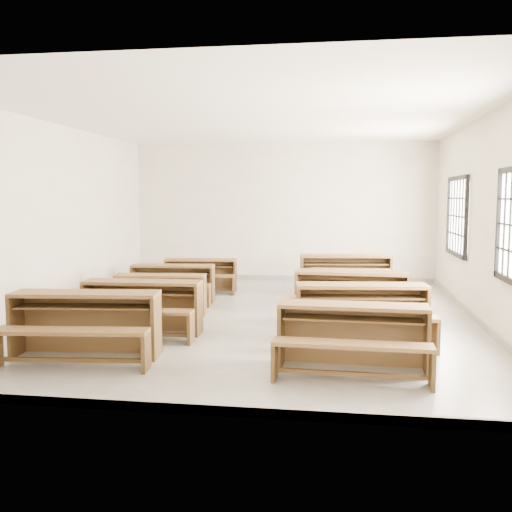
# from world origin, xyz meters

# --- Properties ---
(room) EXTENTS (8.50, 8.50, 3.20)m
(room) POSITION_xyz_m (0.09, 0.00, 2.14)
(room) COLOR gray
(room) RESTS_ON ground
(desk_set_0) EXTENTS (1.86, 1.10, 0.80)m
(desk_set_0) POSITION_xyz_m (-1.71, -2.65, 0.47)
(desk_set_0) COLOR brown
(desk_set_0) RESTS_ON ground
(desk_set_1) EXTENTS (1.71, 0.93, 0.76)m
(desk_set_1) POSITION_xyz_m (-1.45, -1.37, 0.44)
(desk_set_1) COLOR brown
(desk_set_1) RESTS_ON ground
(desk_set_2) EXTENTS (1.57, 0.93, 0.67)m
(desk_set_2) POSITION_xyz_m (-1.59, -0.08, 0.39)
(desk_set_2) COLOR brown
(desk_set_2) RESTS_ON ground
(desk_set_3) EXTENTS (1.59, 0.92, 0.69)m
(desk_set_3) POSITION_xyz_m (-1.74, 1.10, 0.40)
(desk_set_3) COLOR brown
(desk_set_3) RESTS_ON ground
(desk_set_4) EXTENTS (1.55, 0.91, 0.67)m
(desk_set_4) POSITION_xyz_m (-1.52, 2.39, 0.39)
(desk_set_4) COLOR brown
(desk_set_4) RESTS_ON ground
(desk_set_5) EXTENTS (1.70, 0.93, 0.75)m
(desk_set_5) POSITION_xyz_m (1.49, -2.71, 0.44)
(desk_set_5) COLOR brown
(desk_set_5) RESTS_ON ground
(desk_set_6) EXTENTS (1.84, 1.10, 0.79)m
(desk_set_6) POSITION_xyz_m (1.64, -1.42, 0.46)
(desk_set_6) COLOR brown
(desk_set_6) RESTS_ON ground
(desk_set_7) EXTENTS (1.80, 0.99, 0.79)m
(desk_set_7) POSITION_xyz_m (1.53, -0.14, 0.46)
(desk_set_7) COLOR brown
(desk_set_7) RESTS_ON ground
(desk_set_8) EXTENTS (1.46, 0.79, 0.65)m
(desk_set_8) POSITION_xyz_m (1.54, 1.27, 0.38)
(desk_set_8) COLOR brown
(desk_set_8) RESTS_ON ground
(desk_set_9) EXTENTS (1.88, 1.14, 0.80)m
(desk_set_9) POSITION_xyz_m (1.46, 2.32, 0.47)
(desk_set_9) COLOR brown
(desk_set_9) RESTS_ON ground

